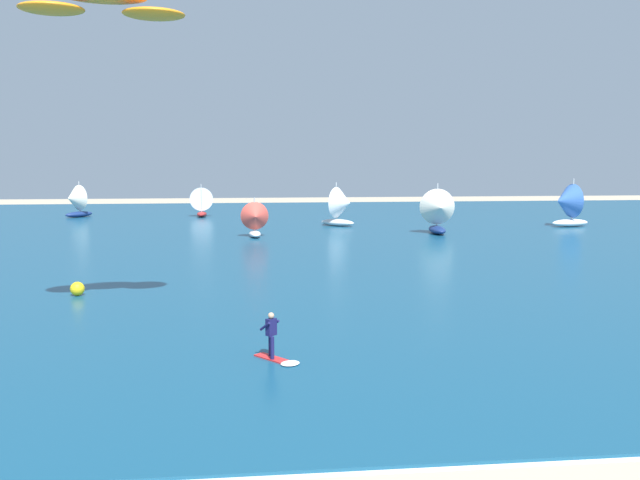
{
  "coord_description": "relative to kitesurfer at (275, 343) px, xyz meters",
  "views": [
    {
      "loc": [
        -3.46,
        -8.67,
        7.16
      ],
      "look_at": [
        -0.83,
        15.95,
        4.06
      ],
      "focal_mm": 36.97,
      "sensor_mm": 36.0,
      "label": 1
    }
  ],
  "objects": [
    {
      "name": "sailboat_far_right",
      "position": [
        -21.5,
        58.19,
        1.36
      ],
      "size": [
        3.73,
        3.83,
        4.29
      ],
      "color": "navy",
      "rests_on": "ocean"
    },
    {
      "name": "marker_buoy",
      "position": [
        -9.7,
        11.94,
        -0.24
      ],
      "size": [
        0.72,
        0.72,
        0.72
      ],
      "primitive_type": "sphere",
      "color": "yellow",
      "rests_on": "ocean"
    },
    {
      "name": "sailboat_mid_left",
      "position": [
        16.55,
        36.61,
        1.55
      ],
      "size": [
        3.42,
        4.03,
        4.7
      ],
      "color": "navy",
      "rests_on": "ocean"
    },
    {
      "name": "sailboat_heeled_over",
      "position": [
        -6.58,
        58.02,
        1.2
      ],
      "size": [
        2.79,
        3.32,
        3.93
      ],
      "color": "maroon",
      "rests_on": "ocean"
    },
    {
      "name": "ocean",
      "position": [
        2.65,
        36.68,
        -0.65
      ],
      "size": [
        160.0,
        90.0,
        0.1
      ],
      "primitive_type": "cube",
      "color": "navy",
      "rests_on": "ground"
    },
    {
      "name": "sailboat_center_horizon",
      "position": [
        8.67,
        44.77,
        1.47
      ],
      "size": [
        4.07,
        3.85,
        4.53
      ],
      "color": "silver",
      "rests_on": "ocean"
    },
    {
      "name": "kite",
      "position": [
        -6.48,
        5.26,
        12.44
      ],
      "size": [
        6.61,
        3.0,
        0.97
      ],
      "color": "orange"
    },
    {
      "name": "shoreline_foam",
      "position": [
        5.53,
        -7.87,
        -0.7
      ],
      "size": [
        96.16,
        1.3,
        0.01
      ],
      "primitive_type": "cube",
      "color": "white",
      "rests_on": "ground"
    },
    {
      "name": "kitesurfer",
      "position": [
        0.0,
        0.0,
        0.0
      ],
      "size": [
        1.7,
        1.85,
        1.67
      ],
      "color": "red",
      "rests_on": "ocean"
    },
    {
      "name": "sailboat_anchored_offshore",
      "position": [
        -0.37,
        35.93,
        1.01
      ],
      "size": [
        2.59,
        3.04,
        3.53
      ],
      "color": "white",
      "rests_on": "ocean"
    },
    {
      "name": "sailboat_outermost",
      "position": [
        31.4,
        41.77,
        1.66
      ],
      "size": [
        4.36,
        3.77,
        4.95
      ],
      "color": "white",
      "rests_on": "ocean"
    }
  ]
}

